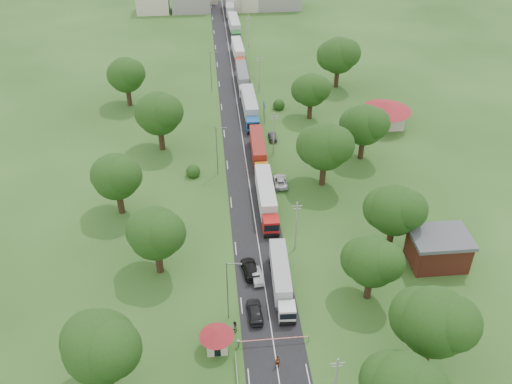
{
  "coord_description": "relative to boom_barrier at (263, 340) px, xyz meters",
  "views": [
    {
      "loc": [
        -6.81,
        -72.71,
        58.17
      ],
      "look_at": [
        0.55,
        4.5,
        3.0
      ],
      "focal_mm": 40.0,
      "sensor_mm": 36.0,
      "label": 1
    }
  ],
  "objects": [
    {
      "name": "truck_3",
      "position": [
        3.68,
        61.85,
        1.41
      ],
      "size": [
        2.87,
        15.66,
        4.34
      ],
      "color": "#185195",
      "rests_on": "ground"
    },
    {
      "name": "pole_3",
      "position": [
        6.86,
        74.0,
        3.79
      ],
      "size": [
        1.6,
        0.24,
        9.0
      ],
      "color": "gray",
      "rests_on": "ground"
    },
    {
      "name": "lamp_0",
      "position": [
        -3.99,
        5.0,
        4.66
      ],
      "size": [
        2.03,
        0.22,
        10.0
      ],
      "color": "slate",
      "rests_on": "ground"
    },
    {
      "name": "tree_7",
      "position": [
        25.34,
        75.17,
        6.96
      ],
      "size": [
        9.6,
        9.6,
        12.05
      ],
      "color": "#382616",
      "rests_on": "ground"
    },
    {
      "name": "house_cream",
      "position": [
        31.36,
        55.0,
        2.75
      ],
      "size": [
        10.08,
        10.08,
        5.8
      ],
      "color": "beige",
      "rests_on": "ground"
    },
    {
      "name": "pole_2",
      "position": [
        6.86,
        46.0,
        3.79
      ],
      "size": [
        1.6,
        0.24,
        9.0
      ],
      "color": "gray",
      "rests_on": "ground"
    },
    {
      "name": "boom_barrier",
      "position": [
        0.0,
        0.0,
        0.0
      ],
      "size": [
        9.22,
        0.35,
        1.18
      ],
      "color": "slate",
      "rests_on": "ground"
    },
    {
      "name": "tree_4",
      "position": [
        14.34,
        35.17,
        6.96
      ],
      "size": [
        9.6,
        9.6,
        12.05
      ],
      "color": "#382616",
      "rests_on": "ground"
    },
    {
      "name": "truck_0",
      "position": [
        3.57,
        9.78,
        1.11
      ],
      "size": [
        2.75,
        13.68,
        3.78
      ],
      "color": "silver",
      "rests_on": "ground"
    },
    {
      "name": "lamp_1",
      "position": [
        -3.99,
        40.0,
        4.66
      ],
      "size": [
        2.03,
        0.22,
        10.0
      ],
      "color": "slate",
      "rests_on": "ground"
    },
    {
      "name": "truck_6",
      "position": [
        3.64,
        112.99,
        1.33
      ],
      "size": [
        2.94,
        15.13,
        4.19
      ],
      "color": "#225D28",
      "rests_on": "ground"
    },
    {
      "name": "tree_11",
      "position": [
        -20.65,
        30.16,
        6.33
      ],
      "size": [
        8.8,
        8.8,
        11.07
      ],
      "color": "#382616",
      "rests_on": "ground"
    },
    {
      "name": "tree_1",
      "position": [
        19.34,
        -4.83,
        6.96
      ],
      "size": [
        9.6,
        9.6,
        12.05
      ],
      "color": "#382616",
      "rests_on": "ground"
    },
    {
      "name": "truck_5",
      "position": [
        3.4,
        93.96,
        1.19
      ],
      "size": [
        2.8,
        14.15,
        3.91
      ],
      "color": "#A63519",
      "rests_on": "ground"
    },
    {
      "name": "tree_9",
      "position": [
        -18.66,
        -4.83,
        6.96
      ],
      "size": [
        9.6,
        9.6,
        12.05
      ],
      "color": "#382616",
      "rests_on": "ground"
    },
    {
      "name": "pedestrian_booth",
      "position": [
        -3.44,
        2.51,
        -0.01
      ],
      "size": [
        0.9,
        1.02,
        1.76
      ],
      "primitive_type": "imported",
      "rotation": [
        0.0,
        0.0,
        -1.26
      ],
      "color": "gray",
      "rests_on": "ground"
    },
    {
      "name": "pole_1",
      "position": [
        6.86,
        18.0,
        3.79
      ],
      "size": [
        1.6,
        0.24,
        9.0
      ],
      "color": "gray",
      "rests_on": "ground"
    },
    {
      "name": "car_lane_mid",
      "position": [
        0.36,
        12.0,
        -0.21
      ],
      "size": [
        1.83,
        4.23,
        1.36
      ],
      "primitive_type": "imported",
      "rotation": [
        0.0,
        0.0,
        3.24
      ],
      "color": "#ABAFB4",
      "rests_on": "ground"
    },
    {
      "name": "truck_7",
      "position": [
        3.44,
        129.24,
        1.2
      ],
      "size": [
        3.13,
        14.25,
        3.93
      ],
      "color": "silver",
      "rests_on": "ground"
    },
    {
      "name": "pole_0",
      "position": [
        6.86,
        -10.0,
        3.79
      ],
      "size": [
        1.6,
        0.24,
        9.0
      ],
      "color": "gray",
      "rests_on": "ground"
    },
    {
      "name": "pedestrian_near",
      "position": [
        1.4,
        -3.5,
        0.01
      ],
      "size": [
        0.75,
        0.6,
        1.81
      ],
      "primitive_type": "imported",
      "rotation": [
        0.0,
        0.0,
        0.28
      ],
      "color": "gray",
      "rests_on": "ground"
    },
    {
      "name": "truck_2",
      "position": [
        3.76,
        44.24,
        1.21
      ],
      "size": [
        2.72,
        14.32,
        3.96
      ],
      "color": "orange",
      "rests_on": "ground"
    },
    {
      "name": "tree_10",
      "position": [
        -13.65,
        15.16,
        6.33
      ],
      "size": [
        8.8,
        8.8,
        11.07
      ],
      "color": "#382616",
      "rests_on": "ground"
    },
    {
      "name": "tree_3",
      "position": [
        21.35,
        17.16,
        6.33
      ],
      "size": [
        8.8,
        8.8,
        11.07
      ],
      "color": "#382616",
      "rests_on": "ground"
    },
    {
      "name": "tree_2",
      "position": [
        15.35,
        7.14,
        5.7
      ],
      "size": [
        8.0,
        8.0,
        10.1
      ],
      "color": "#382616",
      "rests_on": "ground"
    },
    {
      "name": "road",
      "position": [
        1.36,
        45.0,
        -0.89
      ],
      "size": [
        8.0,
        200.0,
        0.04
      ],
      "primitive_type": "cube",
      "color": "black",
      "rests_on": "ground"
    },
    {
      "name": "car_lane_rear",
      "position": [
        -0.52,
        13.43,
        -0.12
      ],
      "size": [
        2.85,
        5.56,
        1.54
      ],
      "primitive_type": "imported",
      "rotation": [
        0.0,
        0.0,
        3.28
      ],
      "color": "black",
      "rests_on": "ground"
    },
    {
      "name": "truck_4",
      "position": [
        3.29,
        77.22,
        1.21
      ],
      "size": [
        2.45,
        14.26,
        3.95
      ],
      "color": "white",
      "rests_on": "ground"
    },
    {
      "name": "truck_1",
      "position": [
        3.57,
        28.75,
        1.36
      ],
      "size": [
        2.73,
        15.31,
        4.24
      ],
      "color": "#B41514",
      "rests_on": "ground"
    },
    {
      "name": "house_brick",
      "position": [
        27.36,
        13.0,
        1.76
      ],
      "size": [
        8.6,
        6.6,
        5.2
      ],
      "color": "maroon",
      "rests_on": "ground"
    },
    {
      "name": "lamp_2",
      "position": [
        -3.99,
        75.0,
        4.66
      ],
      "size": [
        2.03,
        0.22,
        10.0
      ],
      "color": "slate",
      "rests_on": "ground"
    },
    {
      "name": "tree_13",
      "position": [
        -22.65,
        70.16,
        6.33
      ],
      "size": [
        8.8,
        8.8,
        11.07
      ],
      "color": "#382616",
      "rests_on": "ground"
    },
    {
      "name": "car_verge_near",
      "position": [
        6.86,
        35.63,
        -0.17
      ],
      "size": [
        2.5,
        5.23,
        1.44
      ],
      "primitive_type": "imported",
      "rotation": [
        0.0,
        0.0,
        3.12
      ],
      "color": "#BABABA",
      "rests_on": "ground"
    },
    {
      "name": "ground",
      "position": [
        1.36,
        25.0,
        -0.89
      ],
      "size": [
        260.0,
        260.0,
        0.0
      ],
      "primitive_type": "plane",
      "color": "#204115",
      "rests_on": "ground"
    },
    {
      "name": "tree_5",
      "position": [
        23.35,
        43.16,
        6.33
      ],
      "size": [
        8.8,
        8.8,
        11.07
      ],
      "color": "#382616",
      "rests_on": "ground"
    },
    {
      "name": "pole_4",
      "position": [
        6.86,
        102.0,
        3.79
      ],
      "size": [
        1.6,
        0.24,
        9.0
      ],
      "color": "gray",
      "rests_on": "ground"
    },
    {
      "name": "car_verge_far",
      "position": [
        7.38,
        51.84,
        -0.23
      ],
      "size": [
        1.63,
        3.92,
        1.33
      ],
      "primitive_type": "imported",
      "rotation": [
        0.0,
        0.0,
        3.16
      ],
      "color": "#4E5155",
      "rests_on": "ground"
    },
    {
      "name": "info_sign",
      "position": [
        6.56,
        60.0,
        2.11
      ],
      "size": [
        0.12,
        3.1,
        4.1
      ],
      "color": "slate",
      "rests_on": "ground"
    },
    {
      "name": "tree_12",
      "position": [
        -14.66,
        50.17,
        6.96
      ],
      "size": [
        9.6,
        9.6,
        12.05
      ],
      "color": "#382616",
      "rests_on": "ground"
    },
    {
      "name": "guard_booth",
      "position": [
        -5.84,
        -0.0,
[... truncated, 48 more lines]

